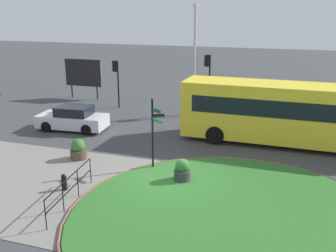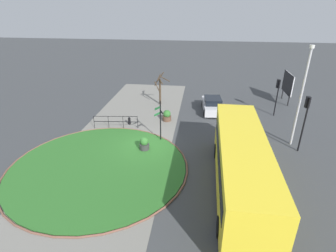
# 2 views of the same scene
# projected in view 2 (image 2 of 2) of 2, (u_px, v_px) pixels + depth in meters

# --- Properties ---
(ground) EXTENTS (120.00, 120.00, 0.00)m
(ground) POSITION_uv_depth(u_px,v_px,m) (147.00, 146.00, 20.02)
(ground) COLOR #3D3F42
(sidewalk_paving) EXTENTS (32.00, 7.81, 0.02)m
(sidewalk_paving) POSITION_uv_depth(u_px,v_px,m) (120.00, 144.00, 20.25)
(sidewalk_paving) COLOR gray
(sidewalk_paving) RESTS_ON ground
(grass_island) EXTENTS (11.43, 11.43, 0.10)m
(grass_island) POSITION_uv_depth(u_px,v_px,m) (99.00, 167.00, 17.46)
(grass_island) COLOR #2D6B28
(grass_island) RESTS_ON ground
(grass_kerb_ring) EXTENTS (11.74, 11.74, 0.11)m
(grass_kerb_ring) POSITION_uv_depth(u_px,v_px,m) (99.00, 166.00, 17.46)
(grass_kerb_ring) COLOR brown
(grass_kerb_ring) RESTS_ON ground
(signpost_directional) EXTENTS (0.65, 0.63, 3.28)m
(signpost_directional) POSITION_uv_depth(u_px,v_px,m) (160.00, 119.00, 20.01)
(signpost_directional) COLOR black
(signpost_directional) RESTS_ON ground
(bollard_foreground) EXTENTS (0.22, 0.22, 0.69)m
(bollard_foreground) POSITION_uv_depth(u_px,v_px,m) (129.00, 121.00, 23.43)
(bollard_foreground) COLOR black
(bollard_foreground) RESTS_ON ground
(railing_grass_edge) EXTENTS (0.44, 3.74, 1.11)m
(railing_grass_edge) POSITION_uv_depth(u_px,v_px,m) (116.00, 121.00, 22.58)
(railing_grass_edge) COLOR black
(railing_grass_edge) RESTS_ON ground
(bus_yellow) EXTENTS (10.85, 2.70, 3.27)m
(bus_yellow) POSITION_uv_depth(u_px,v_px,m) (241.00, 165.00, 14.61)
(bus_yellow) COLOR yellow
(bus_yellow) RESTS_ON ground
(car_near_lane) EXTENTS (4.24, 2.11, 1.45)m
(car_near_lane) POSITION_uv_depth(u_px,v_px,m) (212.00, 105.00, 26.09)
(car_near_lane) COLOR silver
(car_near_lane) RESTS_ON ground
(traffic_light_near) EXTENTS (0.49, 0.29, 3.44)m
(traffic_light_near) POSITION_uv_depth(u_px,v_px,m) (278.00, 89.00, 24.50)
(traffic_light_near) COLOR black
(traffic_light_near) RESTS_ON ground
(traffic_light_far) EXTENTS (0.49, 0.27, 4.08)m
(traffic_light_far) POSITION_uv_depth(u_px,v_px,m) (306.00, 112.00, 18.27)
(traffic_light_far) COLOR black
(traffic_light_far) RESTS_ON ground
(lamppost_tall) EXTENTS (0.32, 0.32, 7.33)m
(lamppost_tall) POSITION_uv_depth(u_px,v_px,m) (301.00, 95.00, 18.66)
(lamppost_tall) COLOR #B7B7BC
(lamppost_tall) RESTS_ON ground
(billboard_left) EXTENTS (3.17, 0.18, 3.17)m
(billboard_left) POSITION_uv_depth(u_px,v_px,m) (288.00, 84.00, 27.97)
(billboard_left) COLOR black
(billboard_left) RESTS_ON ground
(planter_near_signpost) EXTENTS (0.79, 0.79, 1.01)m
(planter_near_signpost) POSITION_uv_depth(u_px,v_px,m) (167.00, 116.00, 24.13)
(planter_near_signpost) COLOR brown
(planter_near_signpost) RESTS_ON ground
(planter_kerbside) EXTENTS (0.71, 0.71, 1.02)m
(planter_kerbside) POSITION_uv_depth(u_px,v_px,m) (144.00, 145.00, 19.28)
(planter_kerbside) COLOR #383838
(planter_kerbside) RESTS_ON ground
(street_tree_bare) EXTENTS (1.61, 1.63, 3.39)m
(street_tree_bare) POSITION_uv_depth(u_px,v_px,m) (160.00, 88.00, 27.45)
(street_tree_bare) COLOR #423323
(street_tree_bare) RESTS_ON ground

